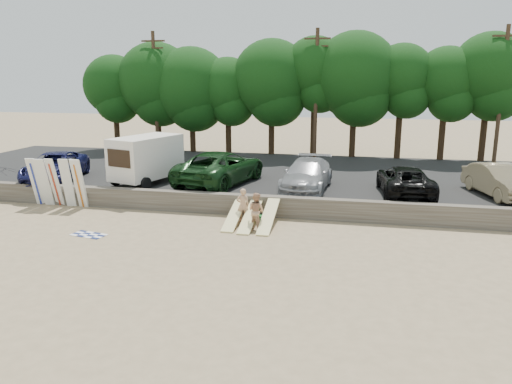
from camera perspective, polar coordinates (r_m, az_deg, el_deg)
ground at (r=21.32m, az=-3.06°, el=-4.77°), size 120.00×120.00×0.00m
seawall at (r=23.97m, az=-1.20°, el=-1.46°), size 44.00×0.50×1.00m
parking_lot at (r=31.16m, az=1.99°, el=1.70°), size 44.00×14.50×0.70m
treeline at (r=37.66m, az=2.59°, el=12.72°), size 32.50×6.18×8.96m
utility_poles at (r=35.73m, az=6.88°, el=11.30°), size 25.80×0.26×9.00m
box_trailer at (r=28.17m, az=-12.43°, el=3.90°), size 3.25×4.52×2.61m
car_0 at (r=30.69m, az=-21.97°, el=2.71°), size 3.95×6.11×1.57m
car_1 at (r=27.63m, az=-4.09°, el=2.83°), size 4.32×6.99×1.81m
car_2 at (r=26.20m, az=5.85°, el=1.96°), size 2.52×5.54×1.57m
car_3 at (r=26.15m, az=16.67°, el=1.31°), size 2.84×5.41×1.45m
car_4 at (r=27.40m, az=26.07°, el=1.17°), size 2.93×5.07×1.58m
surfboard_upright_0 at (r=27.88m, az=-23.87°, el=1.09°), size 0.55×0.77×2.52m
surfboard_upright_1 at (r=27.53m, az=-23.03°, el=1.02°), size 0.56×0.80×2.52m
surfboard_upright_2 at (r=27.30m, az=-22.03°, el=1.03°), size 0.56×0.75×2.53m
surfboard_upright_3 at (r=26.86m, az=-20.76°, el=0.97°), size 0.57×0.71×2.54m
surfboard_upright_4 at (r=26.53m, az=-19.60°, el=0.93°), size 0.54×0.65×2.55m
surfboard_upright_5 at (r=26.53m, az=-19.53°, el=0.91°), size 0.55×0.74×2.53m
surfboard_low_0 at (r=22.60m, az=-2.42°, el=-2.53°), size 0.56×2.90×0.89m
surfboard_low_1 at (r=22.30m, az=-0.67°, el=-2.81°), size 0.56×2.92×0.84m
surfboard_low_2 at (r=22.12m, az=1.44°, el=-2.76°), size 0.56×2.88×0.97m
beachgoer_a at (r=22.74m, az=-1.50°, el=-1.53°), size 0.66×0.52×1.58m
beachgoer_b at (r=21.75m, az=0.02°, el=-2.16°), size 0.98×0.92×1.62m
cooler at (r=22.82m, az=0.67°, el=-3.11°), size 0.41×0.34×0.32m
gear_bag at (r=23.43m, az=-0.71°, el=-2.80°), size 0.32×0.28×0.22m
beach_towel at (r=22.28m, az=-18.57°, el=-4.65°), size 1.77×1.77×0.00m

